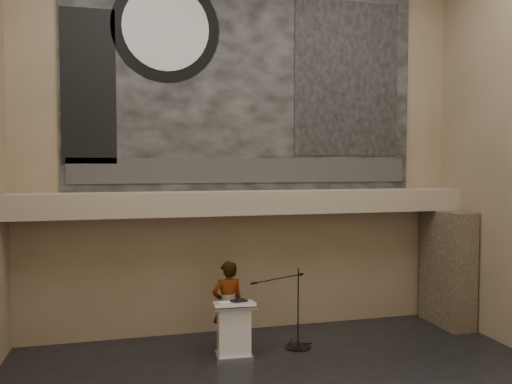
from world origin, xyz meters
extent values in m
cube|color=#7E6F50|center=(0.00, 4.00, 4.25)|extent=(10.00, 0.02, 8.50)
cube|color=#7E6F50|center=(0.00, -4.00, 4.25)|extent=(10.00, 0.02, 8.50)
cube|color=gray|center=(0.00, 3.60, 2.95)|extent=(10.00, 0.80, 0.50)
cylinder|color=#B2893D|center=(-1.60, 3.55, 2.67)|extent=(0.04, 0.04, 0.06)
cylinder|color=#B2893D|center=(1.90, 3.55, 2.67)|extent=(0.04, 0.04, 0.06)
cube|color=black|center=(0.00, 3.97, 5.70)|extent=(8.00, 0.05, 5.00)
cube|color=#2D2D2D|center=(0.00, 3.93, 3.65)|extent=(7.76, 0.02, 0.55)
cylinder|color=black|center=(-1.80, 3.93, 6.70)|extent=(2.30, 0.02, 2.30)
cylinder|color=silver|center=(-1.80, 3.91, 6.70)|extent=(1.84, 0.02, 1.84)
cube|color=black|center=(2.40, 3.93, 5.80)|extent=(2.60, 0.02, 3.60)
cube|color=black|center=(-3.40, 3.93, 5.40)|extent=(1.10, 0.02, 3.20)
cube|color=#443829|center=(4.65, 3.15, 1.35)|extent=(0.60, 1.40, 2.70)
cube|color=silver|center=(-0.66, 2.38, 0.04)|extent=(0.74, 0.57, 0.08)
cube|color=white|center=(-0.66, 2.38, 0.56)|extent=(0.64, 0.46, 0.96)
cube|color=white|center=(-0.66, 2.36, 1.07)|extent=(0.82, 0.60, 0.14)
cube|color=black|center=(-0.55, 2.37, 1.12)|extent=(0.33, 0.30, 0.04)
cube|color=white|center=(-0.83, 2.32, 1.10)|extent=(0.23, 0.30, 0.00)
imported|color=white|center=(-0.69, 2.85, 0.91)|extent=(0.72, 0.53, 1.82)
cylinder|color=black|center=(0.74, 2.58, 0.01)|extent=(0.52, 0.52, 0.02)
cylinder|color=black|center=(0.74, 2.58, 0.82)|extent=(0.03, 0.03, 1.65)
cylinder|color=black|center=(0.21, 2.34, 1.52)|extent=(1.18, 0.55, 0.02)
camera|label=1|loc=(-2.59, -7.02, 3.75)|focal=35.00mm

